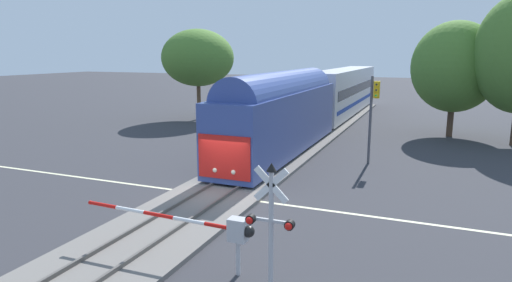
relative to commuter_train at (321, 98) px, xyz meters
name	(u,v)px	position (x,y,z in m)	size (l,w,h in m)	color
ground_plane	(217,196)	(0.00, -19.83, -2.78)	(220.00, 220.00, 0.00)	#333338
road_centre_stripe	(217,196)	(0.00, -19.83, -2.78)	(44.00, 0.20, 0.01)	beige
railway_track	(217,194)	(0.00, -19.83, -2.68)	(4.40, 80.00, 0.32)	slate
commuter_train	(321,98)	(0.00, 0.00, 0.00)	(3.04, 41.07, 5.16)	#384C93
crossing_gate_near	(216,228)	(3.33, -26.32, -1.38)	(6.18, 0.40, 1.80)	#B7B7BC
crossing_signal_mast	(271,217)	(5.39, -27.13, -0.45)	(1.36, 0.44, 3.80)	#B2B2B7
traffic_signal_far_side	(373,106)	(5.83, -10.80, 0.77)	(0.53, 0.38, 5.29)	#4C4C51
pine_left_background	(198,58)	(-12.98, 1.50, 3.36)	(7.18, 7.18, 8.97)	brown
oak_far_right	(455,67)	(10.44, 0.84, 2.76)	(6.64, 6.64, 9.12)	#4C3828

